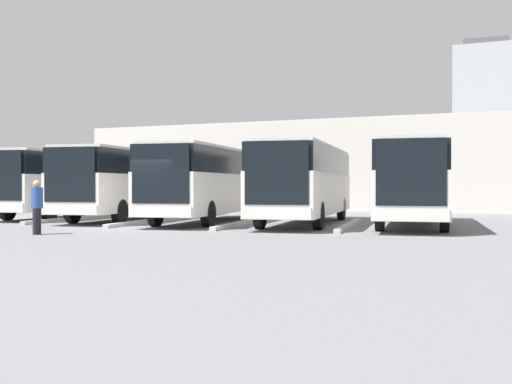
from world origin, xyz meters
name	(u,v)px	position (x,y,z in m)	size (l,w,h in m)	color
ground_plane	(148,229)	(0.00, 0.00, 0.00)	(600.00, 600.00, 0.00)	slate
bus_0	(413,180)	(-8.54, -5.75, 1.78)	(4.15, 11.05, 3.19)	silver
curb_divider_0	(349,225)	(-6.40, -4.15, 0.07)	(0.24, 7.41, 0.15)	#B2B2AD
bus_1	(305,181)	(-4.27, -5.12, 1.78)	(4.15, 11.05, 3.19)	silver
curb_divider_1	(242,223)	(-2.13, -3.53, 0.07)	(0.24, 7.41, 0.15)	#B2B2AD
bus_2	(209,181)	(0.00, -4.79, 1.78)	(4.15, 11.05, 3.19)	silver
curb_divider_2	(147,221)	(2.13, -3.19, 0.07)	(0.24, 7.41, 0.15)	#B2B2AD
bus_3	(131,181)	(4.27, -5.10, 1.78)	(4.15, 11.05, 3.19)	silver
curb_divider_3	(72,219)	(6.40, -3.50, 0.07)	(0.24, 7.41, 0.15)	#B2B2AD
bus_4	(67,182)	(8.53, -5.76, 1.78)	(4.15, 11.05, 3.19)	silver
pedestrian	(37,205)	(1.82, 3.67, 0.95)	(0.51, 0.51, 1.76)	black
station_building	(332,166)	(0.00, -22.87, 2.90)	(33.12, 12.19, 5.73)	beige
office_tower	(487,118)	(3.24, -215.12, 25.04)	(20.54, 20.54, 51.27)	#ADB2B7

